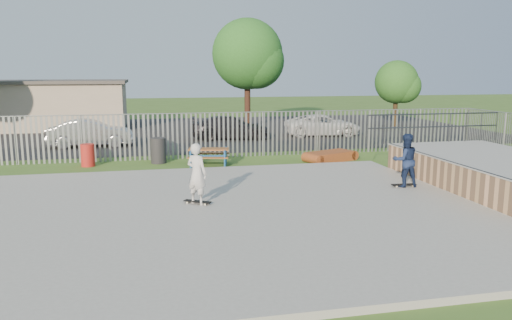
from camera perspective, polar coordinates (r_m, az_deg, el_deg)
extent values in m
plane|color=#3D6221|center=(13.45, -5.62, -6.38)|extent=(120.00, 120.00, 0.00)
cube|color=gray|center=(13.43, -5.63, -6.07)|extent=(15.00, 12.00, 0.15)
cube|color=tan|center=(17.92, 25.68, -1.44)|extent=(4.00, 7.00, 1.05)
cube|color=#9E9E99|center=(17.83, 25.82, 0.28)|extent=(4.05, 7.05, 0.04)
cylinder|color=#383A3F|center=(16.69, 20.45, 0.08)|extent=(0.06, 7.00, 0.06)
cube|color=brown|center=(20.47, -5.43, 1.25)|extent=(1.73, 0.94, 0.05)
cube|color=brown|center=(19.97, -5.54, 0.26)|extent=(1.65, 0.57, 0.05)
cube|color=brown|center=(21.04, -5.31, 0.77)|extent=(1.65, 0.57, 0.05)
cube|color=#165097|center=(20.52, -5.42, 0.35)|extent=(1.67, 1.53, 0.67)
cube|color=brown|center=(21.63, 8.49, 0.42)|extent=(2.24, 1.69, 0.40)
cylinder|color=#B2211B|center=(21.28, -18.68, 0.53)|extent=(0.54, 0.54, 0.91)
cylinder|color=#242427|center=(21.24, -11.09, 1.08)|extent=(0.64, 0.64, 1.07)
cube|color=black|center=(32.07, -9.58, 3.20)|extent=(40.00, 18.00, 0.02)
imported|color=silver|center=(26.59, -18.38, 2.93)|extent=(4.24, 1.61, 1.38)
imported|color=black|center=(28.11, -2.93, 3.71)|extent=(4.60, 2.16, 1.30)
imported|color=white|center=(29.87, 7.65, 3.97)|extent=(4.66, 2.45, 1.25)
cube|color=#B7A48D|center=(36.48, -22.67, 5.74)|extent=(10.00, 6.00, 3.00)
cube|color=#4C4742|center=(36.42, -22.85, 8.24)|extent=(10.40, 6.40, 0.20)
cylinder|color=#3C2218|center=(34.09, -0.99, 7.28)|extent=(0.40, 0.40, 4.22)
sphere|color=#255A1F|center=(34.07, -1.01, 12.02)|extent=(4.72, 4.72, 4.72)
cylinder|color=#382916|center=(35.98, 15.63, 5.79)|extent=(0.31, 0.31, 2.62)
sphere|color=#29591E|center=(35.90, 15.76, 8.58)|extent=(2.94, 2.94, 2.94)
cube|color=black|center=(16.73, 16.54, -2.70)|extent=(0.81, 0.23, 0.02)
cube|color=black|center=(14.09, -6.71, -4.72)|extent=(0.78, 0.60, 0.02)
imported|color=#162346|center=(16.58, 16.68, -0.02)|extent=(0.86, 0.69, 1.72)
imported|color=silver|center=(13.91, -6.78, -1.56)|extent=(0.74, 0.73, 1.72)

